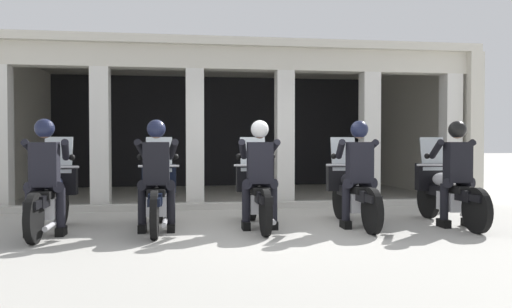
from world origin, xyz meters
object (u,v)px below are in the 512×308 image
object	(u,v)px
police_officer_far_left	(45,167)
police_officer_right	(359,164)
motorcycle_far_right	(446,192)
motorcycle_center	(257,193)
police_officer_far_right	(457,164)
motorcycle_far_left	(51,197)
motorcycle_left	(158,195)
motorcycle_right	(352,192)
police_officer_left	(156,166)
police_officer_center	(260,165)

from	to	relation	value
police_officer_far_left	police_officer_right	size ratio (longest dim) A/B	1.00
police_officer_right	motorcycle_far_right	bearing A→B (deg)	7.27
motorcycle_center	police_officer_far_right	xyz separation A→B (m)	(2.94, -0.50, 0.44)
motorcycle_far_left	motorcycle_left	xyz separation A→B (m)	(1.47, 0.09, 0.00)
motorcycle_right	police_officer_right	distance (m)	0.52
motorcycle_far_left	police_officer_right	distance (m)	4.44
police_officer_left	police_officer_center	bearing A→B (deg)	-0.08
police_officer_center	motorcycle_center	bearing A→B (deg)	89.40
police_officer_right	police_officer_far_right	distance (m)	1.48
police_officer_far_left	police_officer_center	xyz separation A→B (m)	(2.94, 0.10, 0.00)
motorcycle_left	police_officer_center	xyz separation A→B (m)	(1.47, -0.27, 0.44)
motorcycle_left	police_officer_right	bearing A→B (deg)	-7.55
police_officer_right	motorcycle_far_right	distance (m)	1.54
police_officer_left	police_officer_far_right	bearing A→B (deg)	-3.32
police_officer_far_left	motorcycle_center	size ratio (longest dim) A/B	0.78
police_officer_left	police_officer_far_right	xyz separation A→B (m)	(4.41, -0.20, 0.00)
police_officer_far_left	police_officer_right	bearing A→B (deg)	-2.33
motorcycle_far_right	police_officer_far_right	xyz separation A→B (m)	(-0.00, -0.28, 0.44)
motorcycle_center	motorcycle_right	size ratio (longest dim) A/B	1.00
motorcycle_right	motorcycle_far_left	bearing A→B (deg)	-178.37
motorcycle_left	police_officer_left	world-z (taller)	police_officer_left
motorcycle_far_left	motorcycle_far_right	bearing A→B (deg)	-3.68
motorcycle_far_left	motorcycle_right	world-z (taller)	same
police_officer_far_left	police_officer_far_right	world-z (taller)	same
motorcycle_center	motorcycle_far_right	bearing A→B (deg)	-4.60
motorcycle_center	police_officer_far_right	bearing A→B (deg)	-10.05
motorcycle_left	police_officer_far_right	bearing A→B (deg)	-6.98
motorcycle_center	police_officer_center	size ratio (longest dim) A/B	1.29
motorcycle_center	motorcycle_far_right	distance (m)	2.95
motorcycle_far_left	police_officer_far_left	xyz separation A→B (m)	(-0.00, -0.28, 0.44)
police_officer_right	motorcycle_right	bearing A→B (deg)	91.16
motorcycle_left	motorcycle_far_right	size ratio (longest dim) A/B	1.00
police_officer_left	police_officer_right	xyz separation A→B (m)	(2.94, -0.07, -0.00)
motorcycle_left	motorcycle_far_right	world-z (taller)	same
motorcycle_far_right	motorcycle_far_left	bearing A→B (deg)	174.56
motorcycle_far_left	motorcycle_left	size ratio (longest dim) A/B	1.00
police_officer_far_left	police_officer_left	world-z (taller)	same
motorcycle_far_right	police_officer_far_right	size ratio (longest dim) A/B	1.29
motorcycle_far_left	police_officer_far_left	distance (m)	0.52
motorcycle_center	police_officer_far_right	world-z (taller)	police_officer_far_right
police_officer_left	police_officer_right	size ratio (longest dim) A/B	1.00
police_officer_center	motorcycle_far_right	bearing A→B (deg)	0.92
police_officer_center	police_officer_right	bearing A→B (deg)	-3.68
motorcycle_far_right	police_officer_far_right	world-z (taller)	police_officer_far_right
motorcycle_far_left	police_officer_center	xyz separation A→B (m)	(2.94, -0.18, 0.44)
motorcycle_far_left	police_officer_left	xyz separation A→B (m)	(1.47, -0.20, 0.44)
motorcycle_center	police_officer_right	world-z (taller)	police_officer_right
motorcycle_far_left	police_officer_right	bearing A→B (deg)	-6.01
police_officer_far_left	police_officer_right	xyz separation A→B (m)	(4.41, 0.02, -0.00)
police_officer_center	police_officer_far_right	xyz separation A→B (m)	(2.94, -0.22, 0.00)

